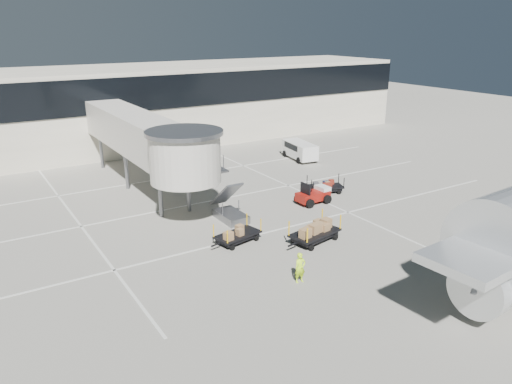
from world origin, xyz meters
TOP-DOWN VIEW (x-y plane):
  - ground at (0.00, 0.00)m, footprint 140.00×140.00m
  - lane_markings at (-0.67, 9.33)m, footprint 40.00×30.00m
  - terminal at (-0.35, 29.94)m, footprint 64.00×12.11m
  - jet_bridge at (-3.97, 12.26)m, footprint 5.70×20.40m
  - baggage_tug at (5.19, 4.73)m, footprint 2.49×1.63m
  - suitcase_cart at (7.35, 6.17)m, footprint 3.27×2.18m
  - box_cart_near at (1.23, -0.53)m, footprint 3.89×2.12m
  - box_cart_far at (-2.84, 1.70)m, footprint 3.40×1.87m
  - ground_worker at (-2.55, -4.06)m, footprint 0.61×0.44m
  - minivan at (11.74, 15.31)m, footprint 2.35×4.45m

SIDE VIEW (x-z plane):
  - ground at x=0.00m, z-range 0.00..0.00m
  - lane_markings at x=-0.67m, z-range 0.00..0.02m
  - suitcase_cart at x=7.35m, z-range -0.19..1.07m
  - box_cart_far at x=-2.84m, z-range -0.18..1.12m
  - baggage_tug at x=5.19m, z-range -0.22..1.38m
  - box_cart_near at x=1.23m, z-range -0.13..1.36m
  - ground_worker at x=-2.55m, z-range 0.00..1.56m
  - minivan at x=11.74m, z-range 0.16..1.77m
  - terminal at x=-0.35m, z-range -3.49..11.71m
  - jet_bridge at x=-3.97m, z-range 1.27..7.30m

